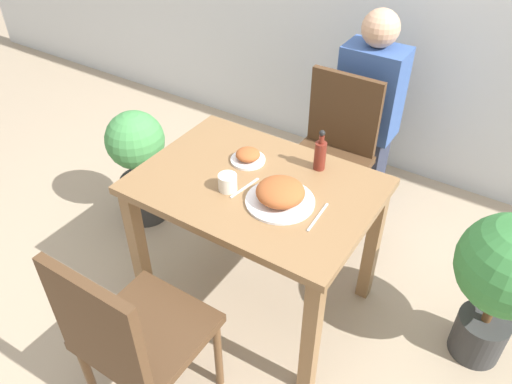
{
  "coord_description": "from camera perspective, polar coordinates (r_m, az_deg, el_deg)",
  "views": [
    {
      "loc": [
        0.91,
        -1.41,
        1.99
      ],
      "look_at": [
        0.0,
        0.0,
        0.67
      ],
      "focal_mm": 35.0,
      "sensor_mm": 36.0,
      "label": 1
    }
  ],
  "objects": [
    {
      "name": "side_plate",
      "position": [
        2.22,
        -0.93,
        4.1
      ],
      "size": [
        0.16,
        0.16,
        0.06
      ],
      "color": "white",
      "rests_on": "dining_table"
    },
    {
      "name": "person_figure",
      "position": [
        2.97,
        12.64,
        8.88
      ],
      "size": [
        0.34,
        0.22,
        1.17
      ],
      "color": "#2D3347",
      "rests_on": "ground_plane"
    },
    {
      "name": "potted_plant_right",
      "position": [
        2.25,
        26.65,
        -8.55
      ],
      "size": [
        0.42,
        0.42,
        0.77
      ],
      "color": "#333333",
      "rests_on": "ground_plane"
    },
    {
      "name": "chair_far",
      "position": [
        2.74,
        8.68,
        4.92
      ],
      "size": [
        0.42,
        0.42,
        0.89
      ],
      "color": "#4C331E",
      "rests_on": "ground_plane"
    },
    {
      "name": "sauce_bottle",
      "position": [
        2.17,
        7.35,
        4.32
      ],
      "size": [
        0.05,
        0.05,
        0.19
      ],
      "color": "maroon",
      "rests_on": "dining_table"
    },
    {
      "name": "potted_plant_left",
      "position": [
        2.89,
        -13.28,
        3.55
      ],
      "size": [
        0.33,
        0.33,
        0.69
      ],
      "color": "#333333",
      "rests_on": "ground_plane"
    },
    {
      "name": "fork_utensil",
      "position": [
        2.07,
        -1.29,
        0.49
      ],
      "size": [
        0.03,
        0.17,
        0.0
      ],
      "rotation": [
        0.0,
        0.0,
        1.43
      ],
      "color": "silver",
      "rests_on": "dining_table"
    },
    {
      "name": "chair_near",
      "position": [
        1.89,
        -14.22,
        -15.56
      ],
      "size": [
        0.42,
        0.42,
        0.89
      ],
      "rotation": [
        0.0,
        0.0,
        3.14
      ],
      "color": "#4C331E",
      "rests_on": "ground_plane"
    },
    {
      "name": "ground_plane",
      "position": [
        2.61,
        0.0,
        -11.67
      ],
      "size": [
        16.0,
        16.0,
        0.0
      ],
      "primitive_type": "plane",
      "color": "tan"
    },
    {
      "name": "drink_cup",
      "position": [
        2.05,
        -3.26,
        1.11
      ],
      "size": [
        0.08,
        0.08,
        0.07
      ],
      "color": "silver",
      "rests_on": "dining_table"
    },
    {
      "name": "food_plate",
      "position": [
        1.98,
        2.8,
        -0.22
      ],
      "size": [
        0.28,
        0.28,
        0.1
      ],
      "color": "white",
      "rests_on": "dining_table"
    },
    {
      "name": "dining_table",
      "position": [
        2.18,
        0.0,
        -1.38
      ],
      "size": [
        1.01,
        0.72,
        0.72
      ],
      "color": "olive",
      "rests_on": "ground_plane"
    },
    {
      "name": "spoon_utensil",
      "position": [
        1.95,
        7.09,
        -2.84
      ],
      "size": [
        0.02,
        0.18,
        0.0
      ],
      "rotation": [
        0.0,
        0.0,
        1.62
      ],
      "color": "silver",
      "rests_on": "dining_table"
    }
  ]
}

